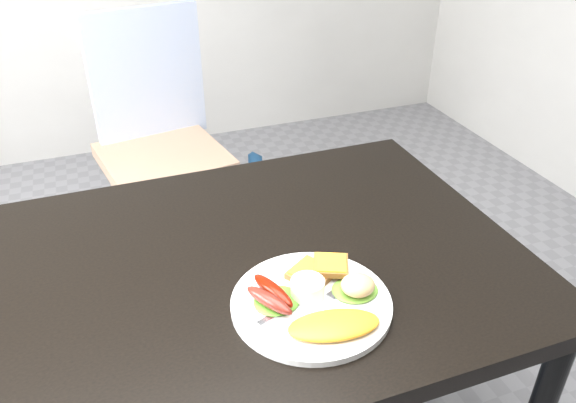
# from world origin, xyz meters

# --- Properties ---
(dining_table) EXTENTS (1.20, 0.80, 0.04)m
(dining_table) POSITION_xyz_m (0.00, 0.00, 0.73)
(dining_table) COLOR black
(dining_table) RESTS_ON ground
(dining_chair) EXTENTS (0.51, 0.51, 0.05)m
(dining_chair) POSITION_xyz_m (0.03, 1.10, 0.45)
(dining_chair) COLOR tan
(dining_chair) RESTS_ON ground
(person) EXTENTS (0.54, 0.36, 1.48)m
(person) POSITION_xyz_m (0.32, 0.66, 0.74)
(person) COLOR navy
(person) RESTS_ON ground
(plate) EXTENTS (0.29, 0.29, 0.01)m
(plate) POSITION_xyz_m (0.11, -0.17, 0.76)
(plate) COLOR white
(plate) RESTS_ON dining_table
(lettuce_left) EXTENTS (0.11, 0.11, 0.01)m
(lettuce_left) POSITION_xyz_m (0.05, -0.16, 0.77)
(lettuce_left) COLOR #308520
(lettuce_left) RESTS_ON plate
(lettuce_right) EXTENTS (0.09, 0.08, 0.01)m
(lettuce_right) POSITION_xyz_m (0.20, -0.18, 0.77)
(lettuce_right) COLOR #70A032
(lettuce_right) RESTS_ON plate
(omelette) EXTENTS (0.17, 0.10, 0.02)m
(omelette) POSITION_xyz_m (0.12, -0.25, 0.77)
(omelette) COLOR orange
(omelette) RESTS_ON plate
(sausage_a) EXTENTS (0.07, 0.10, 0.03)m
(sausage_a) POSITION_xyz_m (0.04, -0.17, 0.78)
(sausage_a) COLOR maroon
(sausage_a) RESTS_ON lettuce_left
(sausage_b) EXTENTS (0.06, 0.11, 0.03)m
(sausage_b) POSITION_xyz_m (0.05, -0.15, 0.78)
(sausage_b) COLOR #6E0B05
(sausage_b) RESTS_ON lettuce_left
(ramekin) EXTENTS (0.08, 0.08, 0.04)m
(ramekin) POSITION_xyz_m (0.11, -0.16, 0.78)
(ramekin) COLOR white
(ramekin) RESTS_ON plate
(toast_a) EXTENTS (0.10, 0.10, 0.01)m
(toast_a) POSITION_xyz_m (0.14, -0.11, 0.77)
(toast_a) COLOR #9A612F
(toast_a) RESTS_ON plate
(toast_b) EXTENTS (0.09, 0.09, 0.01)m
(toast_b) POSITION_xyz_m (0.18, -0.11, 0.78)
(toast_b) COLOR #955A36
(toast_b) RESTS_ON toast_a
(potato_salad) EXTENTS (0.07, 0.06, 0.03)m
(potato_salad) POSITION_xyz_m (0.20, -0.19, 0.79)
(potato_salad) COLOR beige
(potato_salad) RESTS_ON lettuce_right
(fork) EXTENTS (0.14, 0.06, 0.00)m
(fork) POSITION_xyz_m (0.07, -0.17, 0.76)
(fork) COLOR #ADAFB7
(fork) RESTS_ON plate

